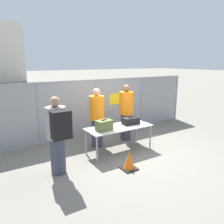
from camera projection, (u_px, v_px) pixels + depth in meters
ground_plane at (128, 152)px, 6.40m from camera, size 120.00×120.00×0.00m
fence_section at (97, 106)px, 7.74m from camera, size 8.16×0.07×1.98m
inspection_table at (119, 128)px, 6.30m from camera, size 1.94×0.79×0.75m
suitcase_olive at (104, 125)px, 5.92m from camera, size 0.46×0.31×0.31m
suitcase_black at (131, 121)px, 6.52m from camera, size 0.51×0.30×0.23m
traveler_hooded at (58, 133)px, 4.92m from camera, size 0.45×0.70×1.84m
security_worker_near at (97, 117)px, 6.65m from camera, size 0.45×0.45×1.81m
security_worker_far at (126, 112)px, 7.23m from camera, size 0.46×0.46×1.86m
utility_trailer at (103, 113)px, 9.41m from camera, size 4.08×2.37×0.67m
traffic_cone at (129, 161)px, 5.33m from camera, size 0.36×0.36×0.45m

